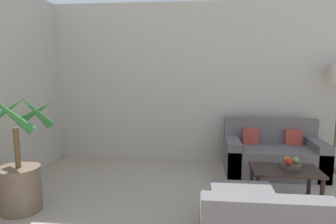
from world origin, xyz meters
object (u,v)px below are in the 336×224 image
object	(u,v)px
fruit_bowl	(291,166)
ottoman	(242,208)
orange_fruit	(287,159)
potted_palm	(19,172)
coffee_table	(285,174)
apple_green	(296,160)
apple_red	(288,161)
sofa_loveseat	(273,155)

from	to	relation	value
fruit_bowl	ottoman	distance (m)	1.01
ottoman	orange_fruit	bearing A→B (deg)	49.97
potted_palm	fruit_bowl	world-z (taller)	potted_palm
coffee_table	apple_green	size ratio (longest dim) A/B	11.05
fruit_bowl	orange_fruit	size ratio (longest dim) A/B	3.42
potted_palm	coffee_table	size ratio (longest dim) A/B	1.78
orange_fruit	ottoman	bearing A→B (deg)	-130.03
coffee_table	fruit_bowl	world-z (taller)	fruit_bowl
potted_palm	apple_red	xyz separation A→B (m)	(3.10, 0.57, 0.04)
potted_palm	ottoman	xyz separation A→B (m)	(2.47, -0.10, -0.26)
fruit_bowl	orange_fruit	xyz separation A→B (m)	(-0.03, 0.05, 0.06)
orange_fruit	apple_red	bearing A→B (deg)	-95.56
fruit_bowl	coffee_table	bearing A→B (deg)	-143.60
potted_palm	sofa_loveseat	bearing A→B (deg)	26.28
orange_fruit	ottoman	world-z (taller)	orange_fruit
sofa_loveseat	fruit_bowl	distance (m)	0.95
potted_palm	fruit_bowl	xyz separation A→B (m)	(3.14, 0.62, -0.03)
sofa_loveseat	coffee_table	xyz separation A→B (m)	(-0.09, -0.99, 0.06)
coffee_table	orange_fruit	distance (m)	0.19
coffee_table	ottoman	size ratio (longest dim) A/B	1.28
apple_red	orange_fruit	distance (m)	0.09
fruit_bowl	apple_green	xyz separation A→B (m)	(0.07, 0.03, 0.06)
sofa_loveseat	orange_fruit	xyz separation A→B (m)	(-0.05, -0.89, 0.21)
sofa_loveseat	ottoman	distance (m)	1.79
sofa_loveseat	coffee_table	bearing A→B (deg)	-94.90
apple_red	ottoman	world-z (taller)	apple_red
ottoman	sofa_loveseat	bearing A→B (deg)	67.49
sofa_loveseat	apple_red	size ratio (longest dim) A/B	17.45
fruit_bowl	apple_green	bearing A→B (deg)	26.42
potted_palm	apple_red	world-z (taller)	potted_palm
apple_red	ottoman	size ratio (longest dim) A/B	0.13
coffee_table	orange_fruit	bearing A→B (deg)	68.59
coffee_table	fruit_bowl	xyz separation A→B (m)	(0.07, 0.05, 0.09)
fruit_bowl	apple_red	bearing A→B (deg)	-133.33
sofa_loveseat	fruit_bowl	size ratio (longest dim) A/B	5.63
apple_red	orange_fruit	bearing A→B (deg)	84.44
coffee_table	apple_green	world-z (taller)	apple_green
sofa_loveseat	apple_red	world-z (taller)	sofa_loveseat
apple_red	apple_green	bearing A→B (deg)	35.42
fruit_bowl	orange_fruit	bearing A→B (deg)	125.50
sofa_loveseat	fruit_bowl	bearing A→B (deg)	-90.71
coffee_table	orange_fruit	world-z (taller)	orange_fruit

